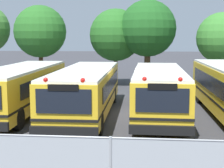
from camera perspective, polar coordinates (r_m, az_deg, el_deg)
ground_plane at (r=17.77m, az=1.71°, el=-5.14°), size 160.00×160.00×0.00m
school_bus_0 at (r=18.83m, az=-15.00°, el=-0.52°), size 2.67×10.13×2.54m
school_bus_1 at (r=17.65m, az=-4.33°, el=-0.87°), size 2.67×10.44×2.51m
school_bus_2 at (r=17.34m, az=7.78°, el=-1.07°), size 2.59×9.29×2.52m
tree_1 at (r=27.40m, az=-11.96°, el=8.60°), size 4.05×4.05×6.45m
tree_2 at (r=28.32m, az=0.38°, el=8.14°), size 4.28×4.28×6.30m
tree_3 at (r=27.39m, az=5.84°, el=9.15°), size 4.46×4.46×6.91m
tree_4 at (r=26.86m, az=17.95°, el=7.24°), size 3.78×3.78×5.82m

